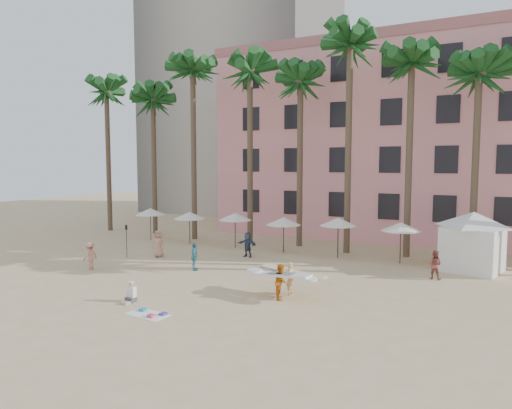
{
  "coord_description": "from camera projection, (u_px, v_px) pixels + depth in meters",
  "views": [
    {
      "loc": [
        11.8,
        -16.85,
        6.32
      ],
      "look_at": [
        0.12,
        6.0,
        4.0
      ],
      "focal_mm": 32.0,
      "sensor_mm": 36.0,
      "label": 1
    }
  ],
  "objects": [
    {
      "name": "ground",
      "position": [
        194.0,
        302.0,
        20.86
      ],
      "size": [
        120.0,
        120.0,
        0.0
      ],
      "primitive_type": "plane",
      "color": "#D1B789",
      "rests_on": "ground"
    },
    {
      "name": "pink_hotel",
      "position": [
        429.0,
        144.0,
        40.03
      ],
      "size": [
        35.0,
        14.0,
        16.0
      ],
      "primitive_type": "cube",
      "color": "pink",
      "rests_on": "ground"
    },
    {
      "name": "grey_tower",
      "position": [
        244.0,
        22.0,
        60.47
      ],
      "size": [
        22.0,
        18.0,
        50.0
      ],
      "primitive_type": "cube",
      "color": "#A89E8E",
      "rests_on": "ground"
    },
    {
      "name": "palm_row",
      "position": [
        318.0,
        71.0,
        32.77
      ],
      "size": [
        44.4,
        5.4,
        16.3
      ],
      "color": "brown",
      "rests_on": "ground"
    },
    {
      "name": "umbrella_row",
      "position": [
        258.0,
        218.0,
        33.1
      ],
      "size": [
        22.5,
        2.7,
        2.73
      ],
      "color": "#332B23",
      "rests_on": "ground"
    },
    {
      "name": "cabana",
      "position": [
        473.0,
        236.0,
        26.74
      ],
      "size": [
        5.48,
        5.48,
        3.5
      ],
      "color": "white",
      "rests_on": "ground"
    },
    {
      "name": "beach_towel",
      "position": [
        149.0,
        314.0,
        19.09
      ],
      "size": [
        1.89,
        1.18,
        0.14
      ],
      "color": "white",
      "rests_on": "ground"
    },
    {
      "name": "carrier_yellow",
      "position": [
        291.0,
        276.0,
        21.97
      ],
      "size": [
        3.15,
        1.2,
        1.58
      ],
      "color": "tan",
      "rests_on": "ground"
    },
    {
      "name": "carrier_white",
      "position": [
        281.0,
        280.0,
        21.26
      ],
      "size": [
        2.99,
        1.06,
        1.64
      ],
      "color": "orange",
      "rests_on": "ground"
    },
    {
      "name": "beachgoers",
      "position": [
        214.0,
        251.0,
        28.53
      ],
      "size": [
        19.33,
        8.41,
        1.84
      ],
      "color": "#94483D",
      "rests_on": "ground"
    },
    {
      "name": "paddle",
      "position": [
        126.0,
        237.0,
        30.56
      ],
      "size": [
        0.18,
        0.04,
        2.23
      ],
      "color": "black",
      "rests_on": "ground"
    },
    {
      "name": "seated_man",
      "position": [
        130.0,
        295.0,
        20.8
      ],
      "size": [
        0.41,
        0.72,
        0.94
      ],
      "color": "#3F3F4C",
      "rests_on": "ground"
    }
  ]
}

